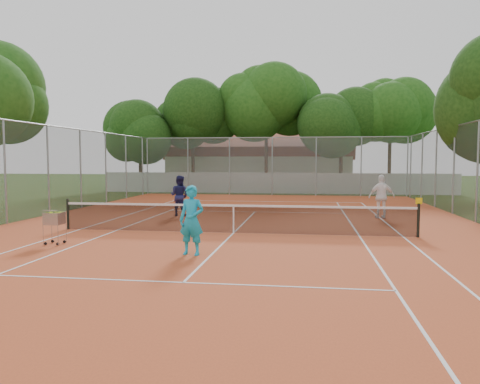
# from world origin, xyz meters

# --- Properties ---
(ground) EXTENTS (120.00, 120.00, 0.00)m
(ground) POSITION_xyz_m (0.00, 0.00, 0.00)
(ground) COLOR #1D370F
(ground) RESTS_ON ground
(court_pad) EXTENTS (18.00, 34.00, 0.02)m
(court_pad) POSITION_xyz_m (0.00, 0.00, 0.01)
(court_pad) COLOR #C04E25
(court_pad) RESTS_ON ground
(court_lines) EXTENTS (10.98, 23.78, 0.01)m
(court_lines) POSITION_xyz_m (0.00, 0.00, 0.02)
(court_lines) COLOR white
(court_lines) RESTS_ON court_pad
(tennis_net) EXTENTS (11.88, 0.10, 0.98)m
(tennis_net) POSITION_xyz_m (0.00, 0.00, 0.51)
(tennis_net) COLOR black
(tennis_net) RESTS_ON court_pad
(perimeter_fence) EXTENTS (18.00, 34.00, 4.00)m
(perimeter_fence) POSITION_xyz_m (0.00, 0.00, 2.00)
(perimeter_fence) COLOR slate
(perimeter_fence) RESTS_ON ground
(boundary_wall) EXTENTS (26.00, 0.30, 1.50)m
(boundary_wall) POSITION_xyz_m (0.00, 19.00, 0.75)
(boundary_wall) COLOR silver
(boundary_wall) RESTS_ON ground
(clubhouse) EXTENTS (16.40, 9.00, 4.40)m
(clubhouse) POSITION_xyz_m (-2.00, 29.00, 2.20)
(clubhouse) COLOR beige
(clubhouse) RESTS_ON ground
(tropical_trees) EXTENTS (29.00, 19.00, 10.00)m
(tropical_trees) POSITION_xyz_m (0.00, 22.00, 5.00)
(tropical_trees) COLOR #13340D
(tropical_trees) RESTS_ON ground
(player_near) EXTENTS (0.72, 0.53, 1.81)m
(player_near) POSITION_xyz_m (-0.51, -3.68, 0.92)
(player_near) COLOR #18A9D2
(player_near) RESTS_ON court_pad
(player_far_left) EXTENTS (0.98, 0.84, 1.77)m
(player_far_left) POSITION_xyz_m (-3.12, 4.46, 0.90)
(player_far_left) COLOR #191B4B
(player_far_left) RESTS_ON court_pad
(player_far_right) EXTENTS (1.12, 0.57, 1.83)m
(player_far_right) POSITION_xyz_m (5.53, 4.82, 0.94)
(player_far_right) COLOR white
(player_far_right) RESTS_ON court_pad
(ball_hopper) EXTENTS (0.64, 0.64, 1.03)m
(ball_hopper) POSITION_xyz_m (-4.82, -2.82, 0.54)
(ball_hopper) COLOR #B3B3BA
(ball_hopper) RESTS_ON court_pad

